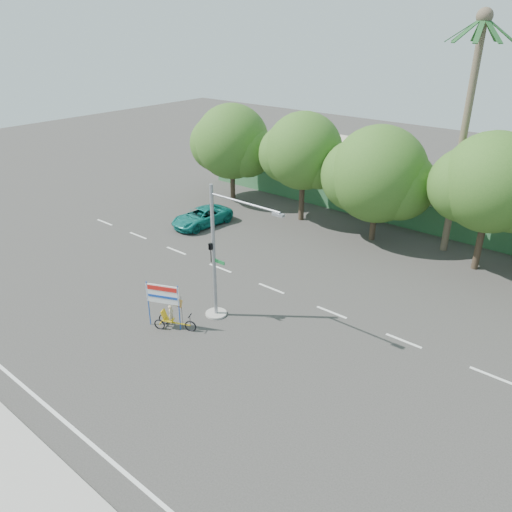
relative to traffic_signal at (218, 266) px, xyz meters
The scene contains 12 objects.
ground 5.40m from the traffic_signal, 61.13° to the right, with size 120.00×120.00×0.00m, color #33302D.
sidewalk_near 12.04m from the traffic_signal, 79.17° to the right, with size 50.00×2.40×0.12m, color gray.
fence 17.76m from the traffic_signal, 82.85° to the left, with size 38.00×0.08×2.00m, color #336B3D.
building_left 23.38m from the traffic_signal, 109.52° to the left, with size 12.00×8.00×4.00m, color #C4B59B.
tree_far_left 18.45m from the traffic_signal, 130.22° to the left, with size 7.14×6.00×7.96m.
tree_left 14.99m from the traffic_signal, 109.08° to the left, with size 6.66×5.60×8.07m.
tree_center 14.15m from the traffic_signal, 85.33° to the left, with size 7.62×6.40×7.85m.
tree_right 16.38m from the traffic_signal, 59.83° to the left, with size 6.90×5.80×8.36m.
palm_short 17.56m from the traffic_signal, 69.84° to the left, with size 3.73×3.79×14.45m.
traffic_signal is the anchor object (origin of this frame).
trike_billboard 3.26m from the traffic_signal, 117.76° to the right, with size 2.33×1.19×2.47m.
pickup_truck 13.01m from the traffic_signal, 139.49° to the left, with size 2.19×4.74×1.32m, color #107269.
Camera 1 is at (13.19, -11.62, 13.80)m, focal length 35.00 mm.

